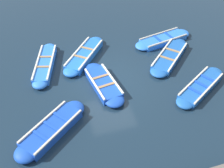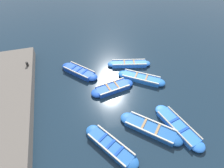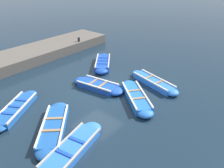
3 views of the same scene
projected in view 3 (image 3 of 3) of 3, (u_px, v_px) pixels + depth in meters
The scene contains 10 objects.
ground_plane at pixel (96, 92), 13.07m from camera, with size 120.00×120.00×0.00m, color #162838.
boat_stern_in at pixel (72, 150), 8.76m from camera, with size 1.67×3.93×0.37m.
boat_end_of_row at pixel (54, 127), 9.99m from camera, with size 3.42×3.54×0.37m.
boat_outer_right at pixel (16, 109), 11.25m from camera, with size 2.63×3.65×0.36m.
boat_centre at pixel (136, 97), 12.22m from camera, with size 3.60×3.12×0.42m.
boat_near_quay at pixel (153, 82), 13.81m from camera, with size 3.93×1.75×0.41m.
boat_bow_out at pixel (98, 86), 13.41m from camera, with size 3.57×1.47×0.40m.
boat_inner_gap at pixel (103, 63), 16.48m from camera, with size 3.04×3.47×0.46m.
quay_wall at pixel (26, 56), 17.22m from camera, with size 3.24×15.28×0.77m.
bollard_mid_north at pixel (79, 39), 19.27m from camera, with size 0.20×0.20×0.35m, color black.
Camera 3 is at (7.98, -8.01, 6.64)m, focal length 35.00 mm.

